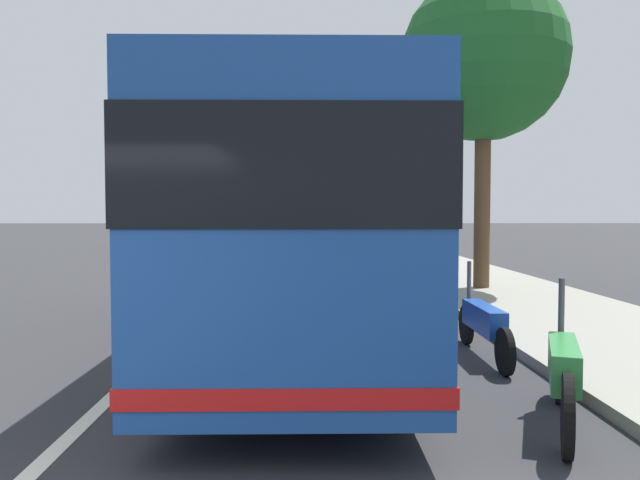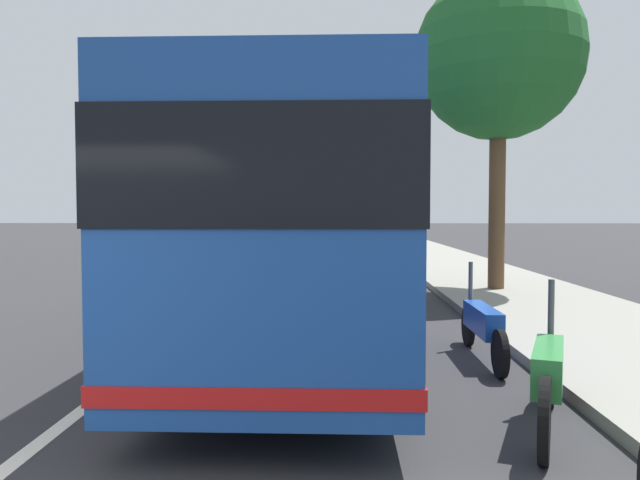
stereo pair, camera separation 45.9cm
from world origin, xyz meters
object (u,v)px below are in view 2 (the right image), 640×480
car_ahead_same_lane (224,240)px  roadside_tree_mid_block (499,57)px  motorcycle_nearest_curb (548,377)px  car_behind_bus (249,235)px  coach_bus (302,220)px  motorcycle_by_tree (482,325)px  car_side_street (334,231)px

car_ahead_same_lane → roadside_tree_mid_block: roadside_tree_mid_block is taller
motorcycle_nearest_curb → car_behind_bus: 27.78m
coach_bus → motorcycle_nearest_curb: 5.08m
motorcycle_by_tree → roadside_tree_mid_block: roadside_tree_mid_block is taller
motorcycle_nearest_curb → motorcycle_by_tree: 2.60m
coach_bus → car_behind_bus: (22.73, 4.13, -1.07)m
coach_bus → car_ahead_same_lane: bearing=14.9°
car_behind_bus → roadside_tree_mid_block: 20.37m
motorcycle_by_tree → car_side_street: 31.78m
coach_bus → car_behind_bus: coach_bus is taller
car_behind_bus → roadside_tree_mid_block: size_ratio=0.57×
coach_bus → car_side_street: size_ratio=2.37×
car_behind_bus → coach_bus: bearing=8.5°
car_behind_bus → motorcycle_by_tree: bearing=13.3°
motorcycle_nearest_curb → car_behind_bus: size_ratio=0.48×
motorcycle_nearest_curb → car_ahead_same_lane: size_ratio=0.49×
car_ahead_same_lane → car_behind_bus: car_behind_bus is taller
car_behind_bus → roadside_tree_mid_block: (-17.88, -8.47, 4.82)m
coach_bus → motorcycle_by_tree: size_ratio=4.65×
motorcycle_by_tree → car_ahead_same_lane: 20.82m
coach_bus → car_behind_bus: 23.13m
coach_bus → motorcycle_by_tree: bearing=-123.4°
motorcycle_nearest_curb → roadside_tree_mid_block: roadside_tree_mid_block is taller
motorcycle_nearest_curb → car_ahead_same_lane: 23.27m
coach_bus → car_behind_bus: size_ratio=2.50×
motorcycle_by_tree → roadside_tree_mid_block: size_ratio=0.31×
motorcycle_by_tree → car_ahead_same_lane: (19.59, 7.06, 0.22)m
motorcycle_by_tree → car_behind_bus: car_behind_bus is taller
coach_bus → car_ahead_same_lane: size_ratio=2.53×
coach_bus → motorcycle_by_tree: (-1.66, -2.46, -1.36)m
motorcycle_by_tree → car_side_street: bearing=3.8°
car_side_street → coach_bus: bearing=177.3°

